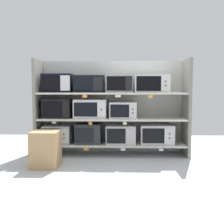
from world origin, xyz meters
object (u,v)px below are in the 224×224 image
at_px(microwave_1, 89,133).
at_px(microwave_5, 90,109).
at_px(microwave_2, 121,134).
at_px(microwave_10, 152,84).
at_px(microwave_6, 123,110).
at_px(microwave_9, 119,84).
at_px(microwave_7, 58,83).
at_px(microwave_0, 58,134).
at_px(microwave_8, 89,84).
at_px(shipping_carton, 46,149).
at_px(microwave_4, 58,108).
at_px(microwave_3, 157,134).

xyz_separation_m(microwave_1, microwave_5, (0.03, -0.00, 0.42)).
xyz_separation_m(microwave_1, microwave_2, (0.54, -0.00, -0.01)).
height_order(microwave_5, microwave_10, microwave_10).
xyz_separation_m(microwave_2, microwave_6, (0.03, -0.00, 0.41)).
bearing_deg(microwave_9, microwave_10, -0.02).
distance_m(microwave_1, microwave_6, 0.70).
bearing_deg(microwave_7, microwave_2, -0.00).
xyz_separation_m(microwave_1, microwave_9, (0.52, -0.00, 0.84)).
bearing_deg(microwave_0, microwave_8, 0.03).
distance_m(microwave_8, shipping_carton, 1.33).
distance_m(microwave_6, microwave_10, 0.65).
xyz_separation_m(microwave_0, microwave_8, (0.54, 0.00, 0.85)).
height_order(microwave_6, microwave_10, microwave_10).
height_order(microwave_5, microwave_8, microwave_8).
xyz_separation_m(microwave_6, microwave_9, (-0.06, 0.00, 0.44)).
distance_m(microwave_1, microwave_10, 1.34).
bearing_deg(microwave_0, shipping_carton, -89.94).
distance_m(microwave_1, microwave_7, 0.99).
bearing_deg(microwave_8, microwave_4, -179.97).
bearing_deg(microwave_1, microwave_9, -0.03).
height_order(microwave_8, microwave_9, microwave_9).
height_order(microwave_3, microwave_9, microwave_9).
relative_size(microwave_4, microwave_7, 0.95).
distance_m(microwave_2, microwave_6, 0.41).
distance_m(microwave_1, microwave_9, 0.98).
xyz_separation_m(microwave_1, shipping_carton, (-0.53, -0.76, -0.11)).
height_order(microwave_0, microwave_10, microwave_10).
distance_m(microwave_7, microwave_8, 0.53).
height_order(microwave_1, microwave_3, microwave_1).
bearing_deg(microwave_4, microwave_9, 0.00).
height_order(microwave_4, shipping_carton, microwave_4).
xyz_separation_m(microwave_0, microwave_7, (0.01, 0.00, 0.86)).
relative_size(microwave_1, microwave_2, 0.86).
xyz_separation_m(microwave_4, microwave_6, (1.10, 0.00, -0.03)).
distance_m(microwave_4, shipping_carton, 0.93).
height_order(microwave_2, microwave_6, microwave_6).
height_order(microwave_6, shipping_carton, microwave_6).
height_order(microwave_0, microwave_9, microwave_9).
bearing_deg(microwave_6, microwave_1, 179.97).
bearing_deg(microwave_8, microwave_0, -179.97).
height_order(microwave_2, microwave_9, microwave_9).
relative_size(microwave_2, microwave_7, 1.00).
bearing_deg(microwave_4, microwave_2, 0.01).
distance_m(microwave_0, microwave_2, 1.07).
relative_size(microwave_0, microwave_10, 0.81).
height_order(microwave_1, microwave_10, microwave_10).
bearing_deg(microwave_3, microwave_0, -180.00).
bearing_deg(microwave_0, microwave_9, 0.01).
relative_size(microwave_7, microwave_8, 0.99).
bearing_deg(microwave_3, microwave_10, -179.90).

